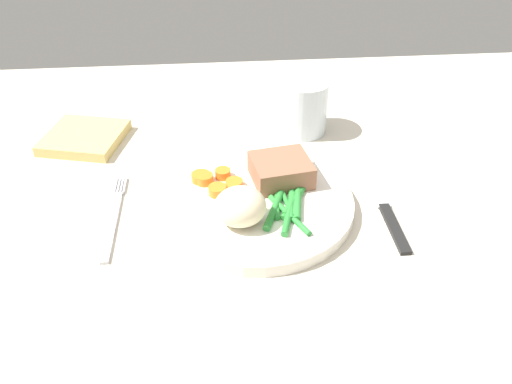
{
  "coord_description": "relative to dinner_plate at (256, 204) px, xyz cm",
  "views": [
    {
      "loc": [
        -8.09,
        -53.91,
        41.94
      ],
      "look_at": [
        -3.56,
        -2.85,
        4.6
      ],
      "focal_mm": 36.45,
      "sensor_mm": 36.0,
      "label": 1
    }
  ],
  "objects": [
    {
      "name": "knife",
      "position": [
        15.98,
        -0.29,
        -0.6
      ],
      "size": [
        1.7,
        20.5,
        0.64
      ],
      "rotation": [
        0.0,
        0.0,
        -0.03
      ],
      "color": "black",
      "rests_on": "dining_table"
    },
    {
      "name": "green_beans",
      "position": [
        3.88,
        -2.09,
        1.19
      ],
      "size": [
        7.13,
        10.69,
        0.9
      ],
      "color": "#2D8C38",
      "rests_on": "dinner_plate"
    },
    {
      "name": "napkin",
      "position": [
        -24.17,
        18.62,
        -0.03
      ],
      "size": [
        13.12,
        12.87,
        1.54
      ],
      "primitive_type": "cube",
      "rotation": [
        0.0,
        0.0,
        -0.25
      ],
      "color": "#DBBC6B",
      "rests_on": "dining_table"
    },
    {
      "name": "carrot_slices",
      "position": [
        -4.65,
        3.17,
        1.32
      ],
      "size": [
        6.56,
        6.08,
        1.2
      ],
      "color": "orange",
      "rests_on": "dinner_plate"
    },
    {
      "name": "water_glass",
      "position": [
        8.9,
        19.25,
        2.64
      ],
      "size": [
        7.4,
        7.4,
        8.11
      ],
      "color": "silver",
      "rests_on": "dining_table"
    },
    {
      "name": "meat_portion",
      "position": [
        3.26,
        3.8,
        2.29
      ],
      "size": [
        8.28,
        7.82,
        2.99
      ],
      "primitive_type": "cube",
      "rotation": [
        0.0,
        0.0,
        0.17
      ],
      "color": "#936047",
      "rests_on": "dinner_plate"
    },
    {
      "name": "dining_table",
      "position": [
        3.56,
        2.85,
        -1.8
      ],
      "size": [
        120.0,
        90.0,
        2.0
      ],
      "color": "beige",
      "rests_on": "ground"
    },
    {
      "name": "mashed_potatoes",
      "position": [
        -2.17,
        -4.34,
        3.05
      ],
      "size": [
        6.01,
        5.48,
        4.5
      ],
      "primitive_type": "ellipsoid",
      "color": "beige",
      "rests_on": "dinner_plate"
    },
    {
      "name": "dinner_plate",
      "position": [
        0.0,
        0.0,
        0.0
      ],
      "size": [
        24.13,
        24.13,
        1.6
      ],
      "primitive_type": "cylinder",
      "color": "white",
      "rests_on": "dining_table"
    },
    {
      "name": "fork",
      "position": [
        -17.46,
        -0.26,
        -0.6
      ],
      "size": [
        1.44,
        16.6,
        0.4
      ],
      "rotation": [
        0.0,
        0.0,
        0.02
      ],
      "color": "silver",
      "rests_on": "dining_table"
    }
  ]
}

